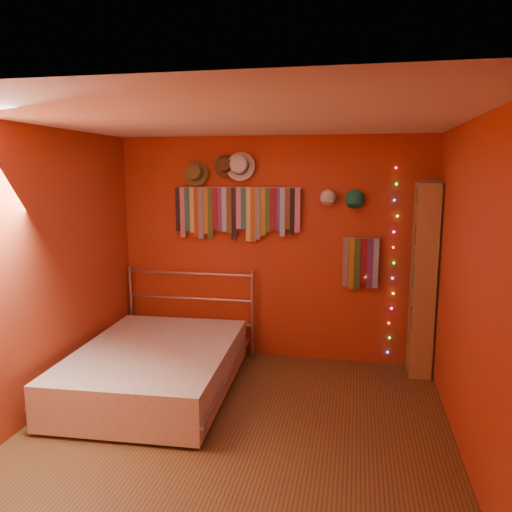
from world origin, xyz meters
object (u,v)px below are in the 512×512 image
Objects in this scene: bookshelf at (428,280)px; bed at (156,367)px; reading_lamp at (366,277)px; tie_rack at (235,210)px.

bed is (-2.61, -0.93, -0.78)m from bookshelf.
bed is at bearing -160.31° from bookshelf.
reading_lamp is 0.15× the size of bed.
reading_lamp is 0.62m from bookshelf.
tie_rack is at bearing 172.96° from reading_lamp.
reading_lamp is at bearing -7.04° from tie_rack.
bookshelf is (2.07, -0.15, -0.67)m from tie_rack.
bookshelf is 0.94× the size of bed.
bookshelf is at bearing -4.29° from tie_rack.
bookshelf is 2.88m from bed.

